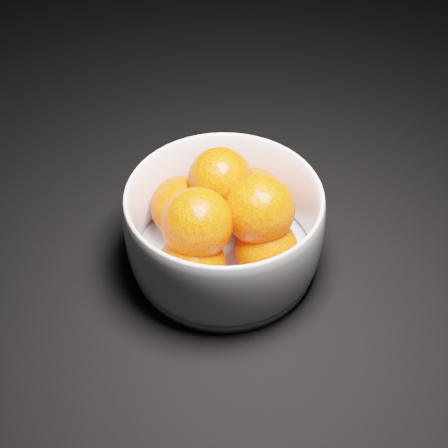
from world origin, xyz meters
TOP-DOWN VIEW (x-y plane):
  - bowl at (0.25, 0.25)m, footprint 0.20×0.20m
  - orange_pile at (0.25, 0.25)m, footprint 0.17×0.16m

SIDE VIEW (x-z plane):
  - bowl at x=0.25m, z-range 0.00..0.10m
  - orange_pile at x=0.25m, z-range 0.01..0.12m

